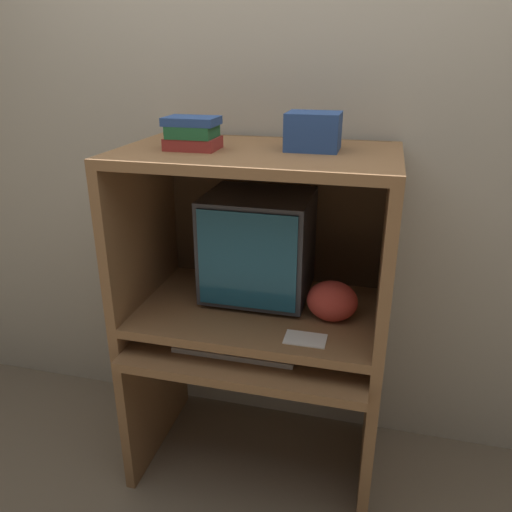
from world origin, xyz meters
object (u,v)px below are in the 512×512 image
object	(u,v)px
crt_monitor	(258,246)
snack_bag	(332,301)
storage_box	(313,131)
book_stack	(192,133)
keyboard	(236,346)
mouse	(309,357)

from	to	relation	value
crt_monitor	snack_bag	size ratio (longest dim) A/B	2.27
crt_monitor	storage_box	xyz separation A→B (m)	(0.21, -0.06, 0.47)
book_stack	keyboard	bearing A→B (deg)	-30.93
mouse	book_stack	world-z (taller)	book_stack
crt_monitor	book_stack	world-z (taller)	book_stack
snack_bag	book_stack	bearing A→B (deg)	-177.85
mouse	snack_bag	xyz separation A→B (m)	(0.06, 0.13, 0.17)
storage_box	snack_bag	bearing A→B (deg)	-34.22
snack_bag	book_stack	xyz separation A→B (m)	(-0.52, -0.02, 0.61)
keyboard	book_stack	xyz separation A→B (m)	(-0.18, 0.11, 0.78)
mouse	keyboard	bearing A→B (deg)	179.06
keyboard	snack_bag	distance (m)	0.40
book_stack	storage_box	distance (m)	0.43
mouse	storage_box	distance (m)	0.82
book_stack	storage_box	size ratio (longest dim) A/B	0.99
keyboard	mouse	bearing A→B (deg)	-0.94
crt_monitor	storage_box	bearing A→B (deg)	-14.70
mouse	book_stack	bearing A→B (deg)	166.18
crt_monitor	storage_box	size ratio (longest dim) A/B	2.36
storage_box	keyboard	bearing A→B (deg)	-139.01
keyboard	storage_box	world-z (taller)	storage_box
crt_monitor	keyboard	xyz separation A→B (m)	(-0.02, -0.26, -0.32)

